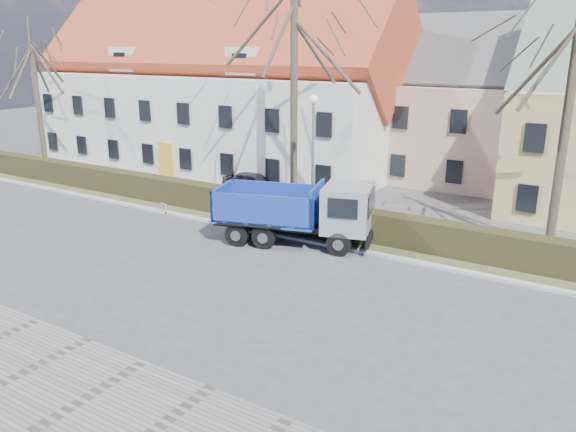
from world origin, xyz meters
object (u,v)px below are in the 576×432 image
Objects in this scene: cart_frame at (162,207)px; parked_car_a at (254,183)px; dump_truck at (289,211)px; streetlight at (313,160)px.

parked_car_a is at bearing 73.59° from cart_frame.
dump_truck is 8.55m from parked_car_a.
cart_frame is at bearing 155.94° from parked_car_a.
dump_truck is 10.28× the size of cart_frame.
parked_car_a is (-6.03, 6.02, -0.75)m from dump_truck.
dump_truck is at bearing -80.83° from streetlight.
dump_truck is 7.78m from cart_frame.
cart_frame is at bearing -161.18° from streetlight.
cart_frame is (-7.24, -2.47, -2.72)m from streetlight.
cart_frame is at bearing 160.86° from dump_truck.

